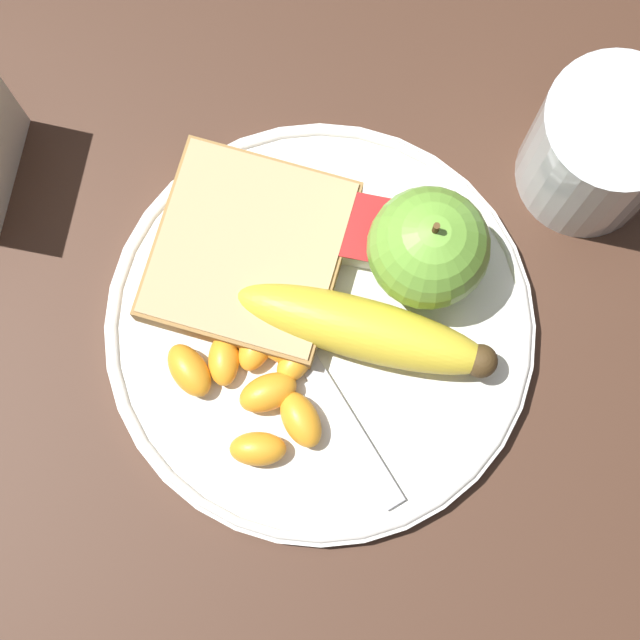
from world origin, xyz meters
The scene contains 17 objects.
ground_plane centered at (0.00, 0.00, 0.00)m, with size 3.00×3.00×0.00m, color #42281C.
plate centered at (0.00, 0.00, 0.01)m, with size 0.25×0.25×0.01m.
juice_glass centered at (-0.13, 0.14, 0.04)m, with size 0.08×0.08×0.09m.
apple centered at (-0.05, 0.05, 0.05)m, with size 0.07×0.07×0.08m.
banana centered at (0.00, 0.03, 0.03)m, with size 0.05×0.15×0.04m.
bread_slice centered at (-0.03, -0.05, 0.02)m, with size 0.12×0.12×0.02m.
fork centered at (0.01, -0.01, 0.01)m, with size 0.15×0.14×0.00m.
jam_packet centered at (-0.06, 0.01, 0.02)m, with size 0.04×0.03×0.02m.
orange_segment_0 centered at (0.02, -0.01, 0.02)m, with size 0.03×0.03×0.02m.
orange_segment_1 centered at (0.03, -0.05, 0.02)m, with size 0.03×0.02×0.02m.
orange_segment_2 centered at (0.01, -0.01, 0.02)m, with size 0.03×0.02×0.02m.
orange_segment_3 centered at (0.04, -0.02, 0.02)m, with size 0.04×0.04×0.02m.
orange_segment_4 centered at (0.06, 0.00, 0.02)m, with size 0.04×0.04×0.02m.
orange_segment_5 centered at (0.04, -0.07, 0.02)m, with size 0.04×0.04×0.02m.
orange_segment_6 centered at (0.08, -0.02, 0.02)m, with size 0.02×0.04×0.02m.
orange_segment_7 centered at (0.02, -0.03, 0.02)m, with size 0.03×0.02×0.02m.
orange_segment_8 centered at (0.01, -0.02, 0.02)m, with size 0.03×0.04×0.02m.
Camera 1 is at (0.12, 0.02, 0.62)m, focal length 60.00 mm.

